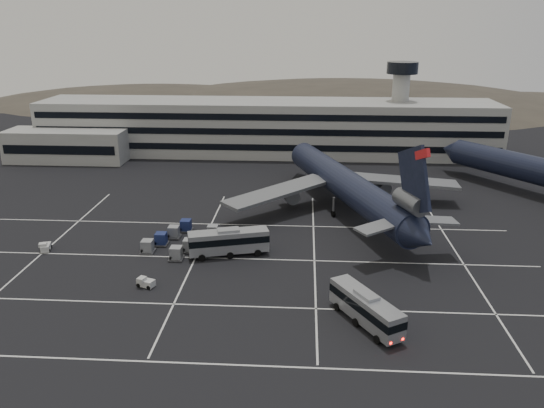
{
  "coord_description": "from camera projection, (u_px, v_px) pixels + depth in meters",
  "views": [
    {
      "loc": [
        10.17,
        -68.39,
        34.03
      ],
      "look_at": [
        4.93,
        15.1,
        5.0
      ],
      "focal_mm": 35.0,
      "sensor_mm": 36.0,
      "label": 1
    }
  ],
  "objects": [
    {
      "name": "lane_markings",
      "position": [
        238.0,
        268.0,
        76.87
      ],
      "size": [
        90.0,
        55.62,
        0.01
      ],
      "color": "silver",
      "rests_on": "ground"
    },
    {
      "name": "ground",
      "position": [
        231.0,
        270.0,
        76.24
      ],
      "size": [
        260.0,
        260.0,
        0.0
      ],
      "primitive_type": "plane",
      "color": "black",
      "rests_on": "ground"
    },
    {
      "name": "bus_near",
      "position": [
        366.0,
        307.0,
        62.17
      ],
      "size": [
        8.16,
        11.23,
        4.06
      ],
      "rotation": [
        0.0,
        0.0,
        0.54
      ],
      "color": "gray",
      "rests_on": "ground"
    },
    {
      "name": "bus_far",
      "position": [
        229.0,
        241.0,
        80.49
      ],
      "size": [
        12.49,
        5.99,
        4.3
      ],
      "rotation": [
        0.0,
        0.0,
        1.84
      ],
      "color": "gray",
      "rests_on": "ground"
    },
    {
      "name": "terminal",
      "position": [
        256.0,
        128.0,
        141.23
      ],
      "size": [
        125.0,
        26.0,
        24.0
      ],
      "color": "gray",
      "rests_on": "ground"
    },
    {
      "name": "uld_cluster",
      "position": [
        181.0,
        239.0,
        84.77
      ],
      "size": [
        11.95,
        14.35,
        2.04
      ],
      "rotation": [
        0.0,
        0.0,
        -0.42
      ],
      "color": "#2D2D30",
      "rests_on": "ground"
    },
    {
      "name": "tug_a",
      "position": [
        46.0,
        247.0,
        82.48
      ],
      "size": [
        1.97,
        2.58,
        1.48
      ],
      "rotation": [
        0.0,
        0.0,
        0.28
      ],
      "color": "#BBBBB6",
      "rests_on": "ground"
    },
    {
      "name": "hills",
      "position": [
        322.0,
        128.0,
        239.43
      ],
      "size": [
        352.0,
        180.0,
        44.0
      ],
      "color": "#38332B",
      "rests_on": "ground"
    },
    {
      "name": "tug_b",
      "position": [
        146.0,
        282.0,
        71.34
      ],
      "size": [
        2.57,
        2.05,
        1.45
      ],
      "rotation": [
        0.0,
        0.0,
        1.22
      ],
      "color": "#BBBBB6",
      "rests_on": "ground"
    },
    {
      "name": "trijet_main",
      "position": [
        347.0,
        185.0,
        97.68
      ],
      "size": [
        44.7,
        55.9,
        18.08
      ],
      "rotation": [
        0.0,
        0.0,
        0.34
      ],
      "color": "black",
      "rests_on": "ground"
    }
  ]
}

